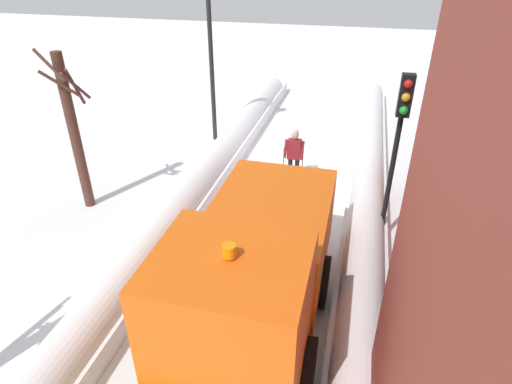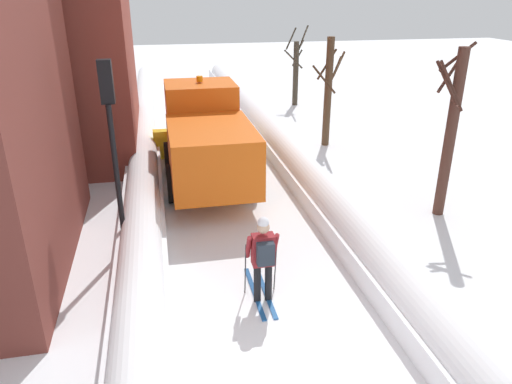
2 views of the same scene
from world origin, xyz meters
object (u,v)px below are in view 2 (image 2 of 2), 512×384
object	(u,v)px
skier	(263,256)
traffic_light_pole	(111,122)
bare_tree_far	(296,70)
plow_truck	(206,139)
bare_tree_near	(450,131)
bare_tree_mid	(328,91)

from	to	relation	value
skier	traffic_light_pole	bearing A→B (deg)	134.88
traffic_light_pole	bare_tree_far	world-z (taller)	traffic_light_pole
traffic_light_pole	plow_truck	bearing A→B (deg)	56.41
bare_tree_far	bare_tree_near	bearing A→B (deg)	-89.57
traffic_light_pole	bare_tree_far	xyz separation A→B (m)	(8.12, 13.75, -1.24)
plow_truck	bare_tree_near	distance (m)	6.82
plow_truck	bare_tree_mid	size ratio (longest dim) A/B	1.48
plow_truck	bare_tree_mid	distance (m)	5.93
traffic_light_pole	bare_tree_near	bearing A→B (deg)	1.17
bare_tree_near	skier	bearing A→B (deg)	-152.28
skier	bare_tree_far	bearing A→B (deg)	71.83
skier	bare_tree_near	xyz separation A→B (m)	(5.51, 2.89, 1.30)
traffic_light_pole	bare_tree_mid	bearing A→B (deg)	42.58
traffic_light_pole	bare_tree_near	size ratio (longest dim) A/B	0.96
plow_truck	bare_tree_near	bearing A→B (deg)	-30.10
skier	traffic_light_pole	distance (m)	4.35
bare_tree_mid	skier	bearing A→B (deg)	-116.03
skier	bare_tree_mid	world-z (taller)	bare_tree_mid
traffic_light_pole	bare_tree_mid	distance (m)	10.00
plow_truck	bare_tree_far	bearing A→B (deg)	60.54
plow_truck	bare_tree_near	size ratio (longest dim) A/B	1.34
bare_tree_far	skier	bearing A→B (deg)	-108.17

